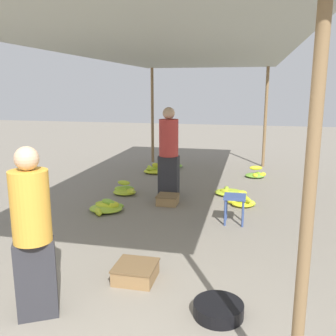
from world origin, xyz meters
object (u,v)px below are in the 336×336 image
(stool, at_px, (235,201))
(banana_pile_right_1, at_px, (242,201))
(shopper_walking_mid, at_px, (169,151))
(basin_black, at_px, (218,309))
(banana_pile_right_2, at_px, (256,174))
(banana_pile_left_0, at_px, (107,207))
(banana_pile_left_1, at_px, (125,190))
(banana_pile_right_0, at_px, (230,192))
(crate_mid, at_px, (168,200))
(crate_near, at_px, (136,272))
(vendor_foreground, at_px, (33,232))
(banana_pile_left_2, at_px, (155,170))
(banana_pile_left_3, at_px, (172,164))

(stool, xyz_separation_m, banana_pile_right_1, (0.10, 0.94, -0.28))
(shopper_walking_mid, bearing_deg, stool, -42.98)
(basin_black, xyz_separation_m, banana_pile_right_2, (0.40, 5.82, 0.01))
(banana_pile_left_0, xyz_separation_m, shopper_walking_mid, (0.87, 1.11, 0.85))
(banana_pile_left_1, bearing_deg, banana_pile_right_2, 37.65)
(banana_pile_right_0, height_order, crate_mid, crate_mid)
(banana_pile_left_0, distance_m, banana_pile_right_1, 2.46)
(crate_near, bearing_deg, banana_pile_left_0, 119.00)
(vendor_foreground, distance_m, basin_black, 1.89)
(banana_pile_left_0, height_order, banana_pile_left_2, banana_pile_left_2)
(basin_black, height_order, banana_pile_left_3, banana_pile_left_3)
(banana_pile_left_3, distance_m, banana_pile_right_1, 3.62)
(banana_pile_left_3, xyz_separation_m, banana_pile_right_0, (1.70, -2.36, -0.04))
(banana_pile_right_0, bearing_deg, banana_pile_left_3, 125.74)
(basin_black, height_order, crate_near, crate_near)
(stool, xyz_separation_m, shopper_walking_mid, (-1.35, 1.26, 0.55))
(banana_pile_left_0, height_order, crate_near, banana_pile_left_0)
(banana_pile_right_0, bearing_deg, crate_near, -102.79)
(basin_black, distance_m, banana_pile_left_1, 4.40)
(banana_pile_right_0, relative_size, banana_pile_right_2, 1.28)
(shopper_walking_mid, bearing_deg, banana_pile_left_0, -128.14)
(shopper_walking_mid, bearing_deg, banana_pile_right_2, 49.36)
(banana_pile_right_2, distance_m, shopper_walking_mid, 2.78)
(banana_pile_left_1, distance_m, banana_pile_right_2, 3.32)
(stool, distance_m, banana_pile_right_1, 0.98)
(vendor_foreground, bearing_deg, banana_pile_left_1, 97.63)
(stool, relative_size, banana_pile_right_2, 0.89)
(basin_black, relative_size, banana_pile_left_0, 0.62)
(banana_pile_right_1, height_order, crate_mid, banana_pile_right_1)
(banana_pile_left_2, xyz_separation_m, banana_pile_right_1, (2.25, -2.29, 0.00))
(banana_pile_left_1, distance_m, crate_near, 3.54)
(vendor_foreground, height_order, shopper_walking_mid, shopper_walking_mid)
(vendor_foreground, height_order, banana_pile_left_3, vendor_foreground)
(banana_pile_left_2, distance_m, banana_pile_right_0, 2.56)
(banana_pile_right_2, bearing_deg, banana_pile_left_2, -178.91)
(banana_pile_left_0, bearing_deg, basin_black, -50.79)
(banana_pile_left_2, relative_size, crate_near, 1.21)
(banana_pile_right_0, bearing_deg, shopper_walking_mid, -163.43)
(crate_mid, bearing_deg, banana_pile_left_3, 100.66)
(banana_pile_left_1, bearing_deg, stool, -28.82)
(banana_pile_right_0, bearing_deg, banana_pile_left_2, 141.04)
(banana_pile_left_0, relative_size, banana_pile_right_0, 1.17)
(stool, distance_m, basin_black, 2.57)
(banana_pile_right_0, distance_m, banana_pile_right_1, 0.73)
(banana_pile_left_1, bearing_deg, shopper_walking_mid, 1.18)
(crate_mid, bearing_deg, banana_pile_right_0, 38.54)
(shopper_walking_mid, bearing_deg, banana_pile_right_1, -12.58)
(basin_black, bearing_deg, shopper_walking_mid, 109.21)
(basin_black, xyz_separation_m, banana_pile_left_2, (-2.13, 5.77, 0.02))
(banana_pile_right_1, bearing_deg, stool, -96.09)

